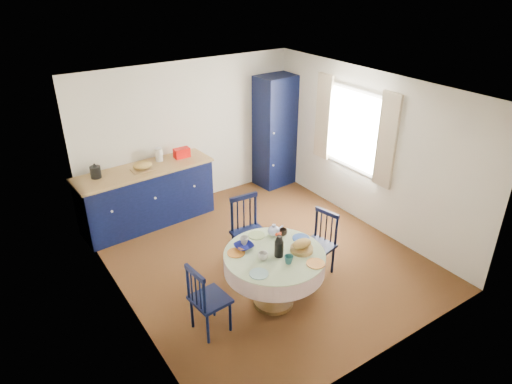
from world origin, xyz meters
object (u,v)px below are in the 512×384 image
Objects in this scene: mug_a at (263,256)px; kitchen_counter at (147,195)px; chair_right at (319,243)px; mug_d at (244,241)px; chair_far at (249,232)px; cobalt_bowl at (244,246)px; dining_table at (275,262)px; pantry_cabinet at (276,131)px; mug_b at (289,260)px; mug_c at (283,232)px; chair_left at (207,299)px.

kitchen_counter is at bearing 97.32° from mug_a.
chair_right is 1.16m from mug_d.
chair_far is at bearing -149.40° from chair_right.
mug_d is 0.48× the size of cobalt_bowl.
dining_table is at bearing -98.50° from chair_far.
kitchen_counter is at bearing 176.54° from pantry_cabinet.
chair_far is 4.50× the size of cobalt_bowl.
chair_far reaches higher than chair_right.
mug_d is (-0.21, 0.63, 0.00)m from mug_b.
mug_c is (0.31, 0.53, -0.01)m from mug_b.
kitchen_counter is 2.71m from pantry_cabinet.
pantry_cabinet is 2.29× the size of chair_right.
chair_far is (-1.89, -1.99, -0.53)m from pantry_cabinet.
pantry_cabinet is at bearing -1.34° from kitchen_counter.
mug_a is at bearing -150.29° from mug_c.
mug_c is (0.12, -0.62, 0.27)m from chair_far.
chair_far is at bearing -139.18° from pantry_cabinet.
dining_table is 0.25m from mug_a.
mug_b is (-0.19, -1.15, 0.28)m from chair_far.
chair_far is at bearing 51.79° from mug_d.
mug_b is at bearing -76.87° from chair_right.
chair_far is 0.72m from mug_d.
pantry_cabinet is at bearing 53.98° from dining_table.
kitchen_counter is 2.52m from cobalt_bowl.
chair_left reaches higher than chair_right.
pantry_cabinet is at bearing 47.47° from mug_d.
pantry_cabinet is 1.69× the size of dining_table.
mug_d is at bearing -138.14° from pantry_cabinet.
chair_far reaches higher than dining_table.
kitchen_counter is 3.11m from mug_b.
mug_d is (-0.53, 0.10, 0.01)m from mug_c.
kitchen_counter is at bearing 96.85° from cobalt_bowl.
dining_table is at bearing -50.20° from cobalt_bowl.
chair_far is at bearing 52.25° from cobalt_bowl.
chair_right is (1.83, 0.17, -0.00)m from chair_left.
mug_d is at bearing -85.20° from kitchen_counter.
mug_a is at bearing -79.12° from cobalt_bowl.
chair_right reaches higher than cobalt_bowl.
mug_a is at bearing -109.00° from chair_far.
chair_left is at bearing -98.25° from chair_right.
chair_left is at bearing 163.86° from mug_b.
mug_a is 0.50× the size of cobalt_bowl.
cobalt_bowl is at bearing 115.74° from mug_b.
cobalt_bowl is (-0.58, 0.03, -0.02)m from mug_c.
mug_c is (-0.57, 0.09, 0.33)m from chair_right.
pantry_cabinet is 3.71m from mug_a.
pantry_cabinet reaches higher than chair_far.
dining_table is at bearing -91.34° from chair_right.
cobalt_bowl is at bearing -109.06° from chair_right.
chair_left is at bearing -154.09° from mug_d.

